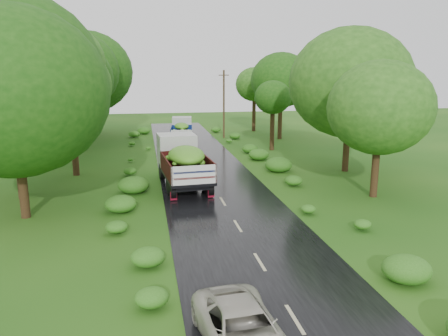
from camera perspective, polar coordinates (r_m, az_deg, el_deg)
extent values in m
plane|color=#184C10|center=(17.18, 4.69, -12.17)|extent=(120.00, 120.00, 0.00)
cube|color=black|center=(21.68, 1.25, -6.69)|extent=(6.50, 80.00, 0.02)
cube|color=#BFB78C|center=(13.81, 9.23, -18.89)|extent=(0.12, 1.60, 0.00)
cube|color=#BFB78C|center=(17.17, 4.69, -12.11)|extent=(0.12, 1.60, 0.00)
cube|color=#BFB78C|center=(20.76, 1.81, -7.57)|extent=(0.12, 1.60, 0.00)
cube|color=#BFB78C|center=(24.48, -0.17, -4.37)|extent=(0.12, 1.60, 0.00)
cube|color=#BFB78C|center=(28.27, -1.61, -2.02)|extent=(0.12, 1.60, 0.00)
cube|color=#BFB78C|center=(32.12, -2.70, -0.23)|extent=(0.12, 1.60, 0.00)
cube|color=#BFB78C|center=(36.00, -3.56, 1.18)|extent=(0.12, 1.60, 0.00)
cube|color=#BFB78C|center=(39.90, -4.25, 2.31)|extent=(0.12, 1.60, 0.00)
cube|color=#BFB78C|center=(43.82, -4.82, 3.24)|extent=(0.12, 1.60, 0.00)
cube|color=#BFB78C|center=(47.75, -5.30, 4.01)|extent=(0.12, 1.60, 0.00)
cube|color=#BFB78C|center=(51.70, -5.71, 4.67)|extent=(0.12, 1.60, 0.00)
cube|color=#BFB78C|center=(55.65, -6.05, 5.24)|extent=(0.12, 1.60, 0.00)
cube|color=black|center=(27.49, -5.31, -1.00)|extent=(2.42, 6.40, 0.31)
cylinder|color=black|center=(29.57, -8.12, -0.42)|extent=(0.40, 1.13, 1.11)
cylinder|color=black|center=(29.89, -4.02, -0.18)|extent=(0.40, 1.13, 1.11)
cylinder|color=black|center=(26.01, -7.11, -2.22)|extent=(0.40, 1.13, 1.11)
cylinder|color=black|center=(26.37, -2.46, -1.92)|extent=(0.40, 1.13, 1.11)
cylinder|color=black|center=(24.92, -6.74, -2.87)|extent=(0.40, 1.13, 1.11)
cylinder|color=black|center=(25.30, -1.90, -2.55)|extent=(0.40, 1.13, 1.11)
cube|color=maroon|center=(24.63, -6.59, -3.65)|extent=(0.38, 0.08, 0.50)
cube|color=maroon|center=(25.01, -1.69, -3.31)|extent=(0.38, 0.08, 0.50)
cube|color=silver|center=(29.65, -6.19, 2.39)|extent=(2.62, 2.31, 2.11)
cube|color=black|center=(26.31, -4.89, -1.06)|extent=(2.94, 4.97, 0.18)
cube|color=#400B0D|center=(25.99, -7.59, 0.09)|extent=(0.48, 4.77, 1.06)
cube|color=#400B0D|center=(26.41, -2.28, 0.40)|extent=(0.48, 4.77, 1.06)
cube|color=#400B0D|center=(28.43, -5.75, 1.24)|extent=(2.56, 0.30, 1.06)
cube|color=silver|center=(23.93, -3.91, -0.92)|extent=(2.56, 0.30, 1.06)
ellipsoid|color=#3A9B1C|center=(26.04, -4.94, 1.68)|extent=(2.47, 4.18, 1.11)
cube|color=black|center=(44.14, -5.52, 4.03)|extent=(2.05, 5.17, 0.25)
cylinder|color=black|center=(46.00, -6.56, 4.19)|extent=(0.34, 0.91, 0.89)
cylinder|color=black|center=(45.97, -4.40, 4.23)|extent=(0.34, 0.91, 0.89)
cylinder|color=black|center=(43.06, -6.69, 3.60)|extent=(0.34, 0.91, 0.89)
cylinder|color=black|center=(43.03, -4.38, 3.64)|extent=(0.34, 0.91, 0.89)
cylinder|color=black|center=(42.15, -6.74, 3.40)|extent=(0.34, 0.91, 0.89)
cylinder|color=black|center=(42.12, -4.37, 3.45)|extent=(0.34, 0.91, 0.89)
cube|color=maroon|center=(41.89, -6.74, 3.07)|extent=(0.31, 0.07, 0.40)
cube|color=maroon|center=(41.85, -4.37, 3.11)|extent=(0.31, 0.07, 0.40)
cube|color=silver|center=(46.00, -5.51, 5.61)|extent=(2.14, 1.89, 1.70)
cube|color=black|center=(43.18, -5.54, 4.10)|extent=(2.44, 4.03, 0.14)
cube|color=navy|center=(43.14, -6.88, 4.72)|extent=(0.46, 3.83, 0.85)
cube|color=navy|center=(43.11, -4.23, 4.77)|extent=(0.46, 3.83, 0.85)
cube|color=navy|center=(44.98, -5.52, 5.08)|extent=(2.05, 0.28, 0.85)
cube|color=silver|center=(41.25, -5.60, 4.39)|extent=(2.05, 0.28, 0.85)
ellipsoid|color=#3A9B1C|center=(43.04, -5.57, 5.45)|extent=(2.05, 3.39, 0.89)
imported|color=beige|center=(12.05, 2.47, -20.52)|extent=(2.37, 4.48, 1.20)
cylinder|color=#382616|center=(46.80, -0.02, 8.29)|extent=(0.26, 0.26, 7.19)
cube|color=#382616|center=(46.66, -0.02, 12.04)|extent=(1.19, 0.57, 0.09)
cylinder|color=black|center=(23.27, -25.21, 2.37)|extent=(0.45, 0.45, 7.04)
ellipsoid|color=#16480D|center=(23.00, -25.85, 8.94)|extent=(4.24, 4.24, 3.81)
cylinder|color=black|center=(26.89, -25.53, 4.49)|extent=(0.47, 0.47, 7.88)
ellipsoid|color=#16480D|center=(26.69, -26.16, 10.86)|extent=(4.47, 4.47, 4.02)
cylinder|color=black|center=(31.66, -19.15, 5.35)|extent=(0.45, 0.45, 7.07)
ellipsoid|color=#16480D|center=(31.46, -19.51, 10.21)|extent=(3.34, 3.34, 3.00)
cylinder|color=black|center=(37.61, -20.69, 7.56)|extent=(0.49, 0.49, 8.72)
ellipsoid|color=#16480D|center=(37.50, -21.09, 12.60)|extent=(3.91, 3.91, 3.52)
cylinder|color=black|center=(42.63, -18.88, 7.21)|extent=(0.45, 0.45, 7.24)
ellipsoid|color=#16480D|center=(42.49, -19.15, 10.90)|extent=(3.82, 3.82, 3.44)
cylinder|color=black|center=(46.94, -18.69, 8.17)|extent=(0.47, 0.47, 8.04)
ellipsoid|color=#16480D|center=(46.83, -18.96, 11.89)|extent=(4.19, 4.19, 3.77)
cylinder|color=black|center=(51.44, -17.25, 8.53)|extent=(0.47, 0.47, 7.89)
ellipsoid|color=#16480D|center=(51.34, -17.48, 11.86)|extent=(4.46, 4.46, 4.01)
cylinder|color=black|center=(26.26, 19.34, 2.61)|extent=(0.42, 0.42, 5.86)
ellipsoid|color=#215214|center=(25.99, 19.70, 7.45)|extent=(3.42, 3.42, 3.08)
cylinder|color=black|center=(32.41, 15.88, 5.82)|extent=(0.45, 0.45, 7.18)
ellipsoid|color=#215214|center=(32.21, 16.18, 10.64)|extent=(4.14, 4.14, 3.72)
cylinder|color=black|center=(39.97, 6.34, 6.21)|extent=(0.41, 0.41, 5.46)
ellipsoid|color=#215214|center=(39.79, 6.41, 9.17)|extent=(2.58, 2.58, 2.33)
cylinder|color=black|center=(46.62, 7.38, 8.06)|extent=(0.45, 0.45, 7.00)
ellipsoid|color=#215214|center=(46.49, 7.47, 11.33)|extent=(3.56, 3.56, 3.20)
cylinder|color=black|center=(52.34, 3.94, 8.24)|extent=(0.43, 0.43, 6.29)
ellipsoid|color=#215214|center=(52.21, 3.98, 10.85)|extent=(2.97, 2.97, 2.68)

